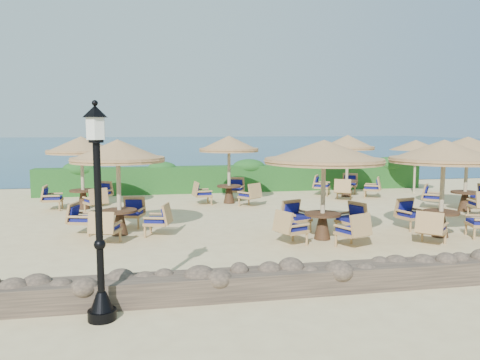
% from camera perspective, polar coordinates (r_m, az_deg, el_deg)
% --- Properties ---
extents(ground, '(120.00, 120.00, 0.00)m').
position_cam_1_polar(ground, '(14.94, 4.93, -5.09)').
color(ground, '#D8C389').
rests_on(ground, ground).
extents(sea, '(160.00, 160.00, 0.00)m').
position_cam_1_polar(sea, '(84.22, -8.18, 4.38)').
color(sea, navy).
rests_on(sea, ground).
extents(hedge, '(18.00, 0.90, 1.20)m').
position_cam_1_polar(hedge, '(21.78, -0.21, 0.18)').
color(hedge, '#164617').
rests_on(hedge, ground).
extents(stone_wall, '(15.00, 0.65, 0.44)m').
position_cam_1_polar(stone_wall, '(9.26, 15.65, -11.16)').
color(stone_wall, brown).
rests_on(stone_wall, ground).
extents(lamp_post, '(0.44, 0.44, 3.31)m').
position_cam_1_polar(lamp_post, '(7.45, -16.82, -4.91)').
color(lamp_post, black).
rests_on(lamp_post, ground).
extents(extra_parasol, '(2.30, 2.30, 2.41)m').
position_cam_1_polar(extra_parasol, '(22.62, 20.65, 3.99)').
color(extra_parasol, tan).
rests_on(extra_parasol, ground).
extents(cafe_set_0, '(2.88, 2.88, 2.65)m').
position_cam_1_polar(cafe_set_0, '(13.23, -14.61, 0.95)').
color(cafe_set_0, tan).
rests_on(cafe_set_0, ground).
extents(cafe_set_1, '(3.18, 3.18, 2.65)m').
position_cam_1_polar(cafe_set_1, '(12.50, 10.15, 1.43)').
color(cafe_set_1, tan).
rests_on(cafe_set_1, ground).
extents(cafe_set_2, '(2.89, 2.89, 2.65)m').
position_cam_1_polar(cafe_set_2, '(13.71, 23.54, 1.52)').
color(cafe_set_2, tan).
rests_on(cafe_set_2, ground).
extents(cafe_set_3, '(2.64, 2.77, 2.65)m').
position_cam_1_polar(cafe_set_3, '(17.89, -18.73, 2.42)').
color(cafe_set_3, tan).
rests_on(cafe_set_3, ground).
extents(cafe_set_4, '(2.60, 2.76, 2.65)m').
position_cam_1_polar(cafe_set_4, '(18.25, -1.35, 2.70)').
color(cafe_set_4, tan).
rests_on(cafe_set_4, ground).
extents(cafe_set_5, '(2.77, 2.77, 2.65)m').
position_cam_1_polar(cafe_set_5, '(20.53, 12.94, 2.61)').
color(cafe_set_5, tan).
rests_on(cafe_set_5, ground).
extents(cafe_set_6, '(2.87, 2.87, 2.65)m').
position_cam_1_polar(cafe_set_6, '(18.32, 25.94, 2.51)').
color(cafe_set_6, tan).
rests_on(cafe_set_6, ground).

